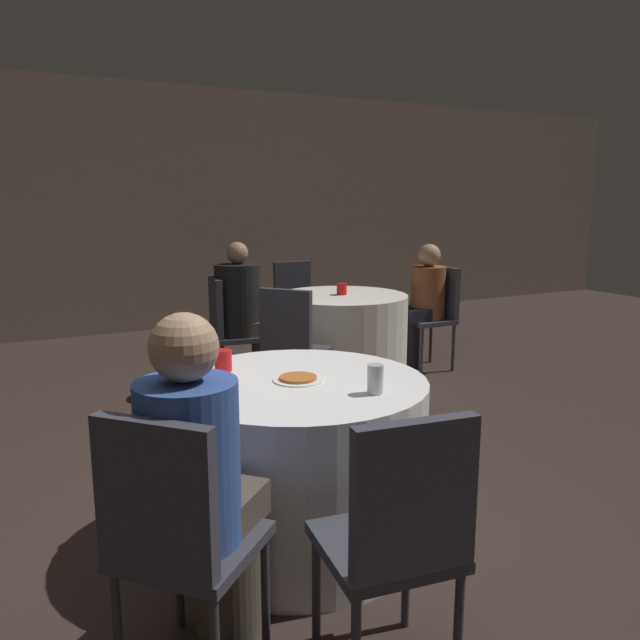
# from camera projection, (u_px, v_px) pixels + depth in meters

# --- Properties ---
(ground_plane) EXTENTS (16.00, 16.00, 0.00)m
(ground_plane) POSITION_uv_depth(u_px,v_px,m) (241.00, 534.00, 2.87)
(ground_plane) COLOR #332621
(wall_back) EXTENTS (16.00, 0.06, 2.80)m
(wall_back) POSITION_uv_depth(u_px,v_px,m) (85.00, 210.00, 6.83)
(wall_back) COLOR gray
(wall_back) RESTS_ON ground_plane
(table_near) EXTENTS (1.14, 1.14, 0.74)m
(table_near) POSITION_uv_depth(u_px,v_px,m) (298.00, 459.00, 2.80)
(table_near) COLOR white
(table_near) RESTS_ON ground_plane
(table_far) EXTENTS (1.10, 1.10, 0.74)m
(table_far) POSITION_uv_depth(u_px,v_px,m) (341.00, 338.00, 5.24)
(table_far) COLOR white
(table_far) RESTS_ON ground_plane
(chair_near_southwest) EXTENTS (0.57, 0.57, 0.92)m
(chair_near_southwest) POSITION_uv_depth(u_px,v_px,m) (174.00, 529.00, 1.85)
(chair_near_southwest) COLOR #383842
(chair_near_southwest) RESTS_ON ground_plane
(chair_near_south) EXTENTS (0.45, 0.45, 0.92)m
(chair_near_south) POSITION_uv_depth(u_px,v_px,m) (399.00, 529.00, 1.85)
(chair_near_south) COLOR #383842
(chair_near_south) RESTS_ON ground_plane
(chair_far_east) EXTENTS (0.42, 0.41, 0.92)m
(chair_far_east) POSITION_uv_depth(u_px,v_px,m) (436.00, 308.00, 5.62)
(chair_far_east) COLOR #383842
(chair_far_east) RESTS_ON ground_plane
(chair_far_west) EXTENTS (0.46, 0.45, 0.92)m
(chair_far_west) POSITION_uv_depth(u_px,v_px,m) (227.00, 324.00, 4.90)
(chair_far_west) COLOR #383842
(chair_far_west) RESTS_ON ground_plane
(chair_far_southwest) EXTENTS (0.56, 0.56, 0.92)m
(chair_far_southwest) POSITION_uv_depth(u_px,v_px,m) (291.00, 340.00, 4.34)
(chair_far_southwest) COLOR #383842
(chair_far_southwest) RESTS_ON ground_plane
(chair_far_north) EXTENTS (0.41, 0.42, 0.92)m
(chair_far_north) POSITION_uv_depth(u_px,v_px,m) (296.00, 300.00, 6.06)
(chair_far_north) COLOR #383842
(chair_far_north) RESTS_ON ground_plane
(person_floral_shirt) EXTENTS (0.49, 0.30, 1.13)m
(person_floral_shirt) POSITION_uv_depth(u_px,v_px,m) (420.00, 308.00, 5.54)
(person_floral_shirt) COLOR black
(person_floral_shirt) RESTS_ON ground_plane
(person_blue_shirt) EXTENTS (0.46, 0.45, 1.19)m
(person_blue_shirt) POSITION_uv_depth(u_px,v_px,m) (202.00, 490.00, 2.00)
(person_blue_shirt) COLOR #4C4238
(person_blue_shirt) RESTS_ON ground_plane
(person_black_shirt) EXTENTS (0.52, 0.40, 1.19)m
(person_black_shirt) POSITION_uv_depth(u_px,v_px,m) (246.00, 314.00, 4.94)
(person_black_shirt) COLOR #4C4238
(person_black_shirt) RESTS_ON ground_plane
(pizza_plate_near) EXTENTS (0.22, 0.22, 0.02)m
(pizza_plate_near) POSITION_uv_depth(u_px,v_px,m) (298.00, 379.00, 2.73)
(pizza_plate_near) COLOR white
(pizza_plate_near) RESTS_ON table_near
(soda_can_silver) EXTENTS (0.07, 0.07, 0.12)m
(soda_can_silver) POSITION_uv_depth(u_px,v_px,m) (375.00, 379.00, 2.53)
(soda_can_silver) COLOR silver
(soda_can_silver) RESTS_ON table_near
(soda_can_red) EXTENTS (0.07, 0.07, 0.12)m
(soda_can_red) POSITION_uv_depth(u_px,v_px,m) (194.00, 363.00, 2.78)
(soda_can_red) COLOR red
(soda_can_red) RESTS_ON table_near
(cup_near) EXTENTS (0.08, 0.08, 0.10)m
(cup_near) POSITION_uv_depth(u_px,v_px,m) (223.00, 361.00, 2.87)
(cup_near) COLOR red
(cup_near) RESTS_ON table_near
(cup_far) EXTENTS (0.08, 0.08, 0.09)m
(cup_far) POSITION_uv_depth(u_px,v_px,m) (342.00, 289.00, 5.16)
(cup_far) COLOR red
(cup_far) RESTS_ON table_far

